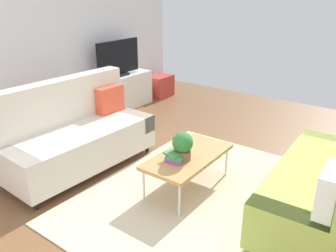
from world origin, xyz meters
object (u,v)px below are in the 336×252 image
storage_trunk (160,86)px  vase_0 (92,78)px  tv (118,59)px  bottle_1 (114,73)px  couch_beige (76,134)px  vase_1 (99,76)px  bottle_0 (110,73)px  couch_green (331,182)px  table_book_0 (177,158)px  potted_plant (183,145)px  tv_console (119,93)px  coffee_table (188,157)px

storage_trunk → vase_0: vase_0 is taller
tv → bottle_1: size_ratio=5.61×
couch_beige → vase_0: bearing=-136.9°
vase_1 → bottle_0: bearing=-28.2°
tv → vase_1: (-0.42, 0.07, -0.23)m
couch_green → table_book_0: (-0.46, 1.46, -0.00)m
potted_plant → table_book_0: (-0.04, 0.04, -0.15)m
table_book_0 → vase_0: size_ratio=1.68×
storage_trunk → bottle_1: bearing=177.2°
couch_beige → tv: tv is taller
storage_trunk → vase_0: size_ratio=3.63×
tv_console → couch_green: bearing=-107.9°
vase_0 → bottle_0: 0.34m
couch_beige → tv: (1.96, 1.12, 0.51)m
coffee_table → bottle_0: 2.86m
potted_plant → coffee_table: bearing=4.3°
coffee_table → potted_plant: size_ratio=3.49×
tv_console → vase_0: size_ratio=9.77×
coffee_table → bottle_1: bearing=60.4°
couch_beige → vase_1: 1.96m
vase_1 → bottle_0: size_ratio=0.81×
coffee_table → tv: bearing=58.2°
couch_green → storage_trunk: (2.38, 3.88, -0.22)m
storage_trunk → couch_green: bearing=-121.6°
tv → potted_plant: (-1.70, -2.55, -0.37)m
storage_trunk → vase_0: (-1.68, 0.15, 0.49)m
vase_0 → bottle_1: bearing=-11.6°
couch_beige → tv_console: (1.96, 1.14, -0.12)m
potted_plant → vase_0: size_ratio=2.20×
coffee_table → table_book_0: (-0.17, 0.03, 0.05)m
couch_green → tv: tv is taller
potted_plant → bottle_0: 2.92m
tv_console → tv: 0.63m
tv → bottle_0: tv is taller
couch_beige → storage_trunk: size_ratio=3.72×
couch_green → potted_plant: (-0.42, 1.41, 0.15)m
vase_1 → couch_beige: bearing=-142.3°
couch_green → bottle_1: size_ratio=10.83×
couch_beige → bottle_1: size_ratio=10.83×
couch_beige → vase_1: size_ratio=12.50×
table_book_0 → bottle_0: bottle_0 is taller
storage_trunk → bottle_0: 1.45m
coffee_table → couch_green: bearing=-78.5°
tv_console → tv: (0.00, -0.02, 0.63)m
storage_trunk → vase_0: 1.76m
tv_console → vase_0: bearing=175.1°
table_book_0 → coffee_table: bearing=-11.6°
coffee_table → bottle_0: bearing=62.3°
tv_console → storage_trunk: (1.10, -0.10, -0.10)m
couch_green → coffee_table: (-0.29, 1.42, -0.05)m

